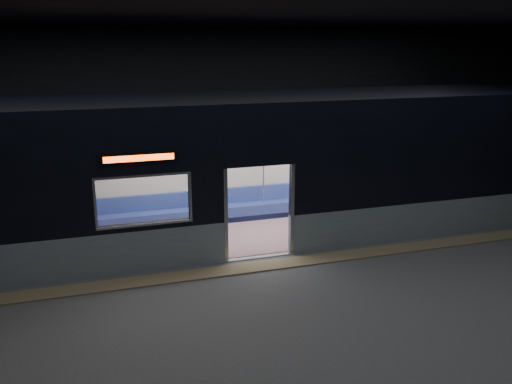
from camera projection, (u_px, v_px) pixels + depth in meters
name	position (u px, v px, depth m)	size (l,w,h in m)	color
station_floor	(275.00, 277.00, 10.83)	(24.00, 14.00, 0.01)	#47494C
station_envelope	(277.00, 92.00, 9.85)	(24.00, 14.00, 5.00)	black
tactile_strip	(266.00, 266.00, 11.33)	(22.80, 0.50, 0.03)	#8C7F59
metro_car	(240.00, 161.00, 12.67)	(18.00, 3.04, 3.35)	#8B98A6
passenger	(390.00, 179.00, 15.24)	(0.45, 0.72, 1.38)	black
handbag	(393.00, 185.00, 15.05)	(0.28, 0.24, 0.14)	black
transit_map	(329.00, 159.00, 14.84)	(0.89, 0.03, 0.58)	white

